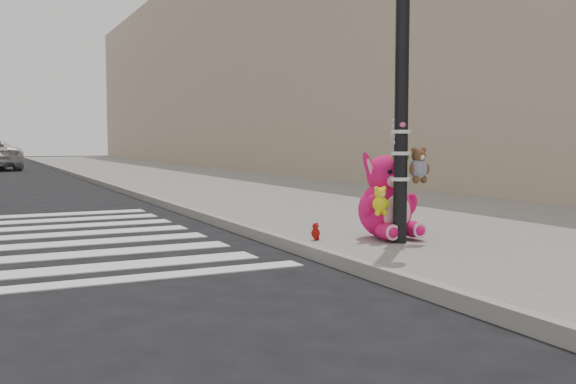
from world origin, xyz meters
TOP-DOWN VIEW (x-y plane):
  - ground at (0.00, 0.00)m, footprint 120.00×120.00m
  - sidewalk_near at (5.00, 10.00)m, footprint 7.00×80.00m
  - curb_edge at (1.55, 10.00)m, footprint 0.12×80.00m
  - bld_near at (10.50, 20.00)m, footprint 5.00×60.00m
  - signal_pole at (2.62, 1.81)m, footprint 0.68×0.49m
  - pink_bunny at (2.67, 2.17)m, footprint 0.77×0.79m
  - red_teddy at (1.80, 2.40)m, footprint 0.17×0.16m

SIDE VIEW (x-z plane):
  - ground at x=0.00m, z-range 0.00..0.00m
  - sidewalk_near at x=5.00m, z-range 0.00..0.14m
  - curb_edge at x=1.55m, z-range -0.01..0.15m
  - red_teddy at x=1.80m, z-range 0.14..0.35m
  - pink_bunny at x=2.67m, z-range 0.04..1.13m
  - signal_pole at x=2.62m, z-range -0.19..3.81m
  - bld_near at x=10.50m, z-range 0.00..10.00m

